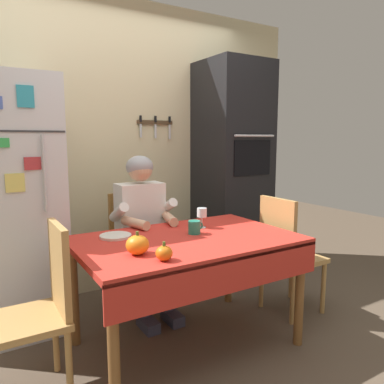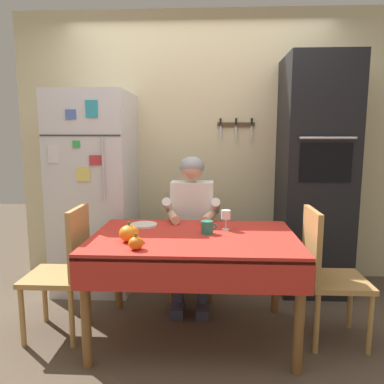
{
  "view_description": "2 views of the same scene",
  "coord_description": "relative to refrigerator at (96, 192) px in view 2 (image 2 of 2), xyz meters",
  "views": [
    {
      "loc": [
        -1.18,
        -1.91,
        1.37
      ],
      "look_at": [
        0.08,
        0.16,
        1.02
      ],
      "focal_mm": 34.61,
      "sensor_mm": 36.0,
      "label": 1
    },
    {
      "loc": [
        0.11,
        -2.34,
        1.42
      ],
      "look_at": [
        -0.02,
        0.27,
        1.01
      ],
      "focal_mm": 34.24,
      "sensor_mm": 36.0,
      "label": 2
    }
  ],
  "objects": [
    {
      "name": "ground_plane",
      "position": [
        0.95,
        -0.96,
        -0.9
      ],
      "size": [
        10.0,
        10.0,
        0.0
      ],
      "primitive_type": "plane",
      "color": "brown",
      "rests_on": "ground"
    },
    {
      "name": "back_wall_assembly",
      "position": [
        1.0,
        0.39,
        0.4
      ],
      "size": [
        3.7,
        0.13,
        2.6
      ],
      "color": "beige",
      "rests_on": "ground"
    },
    {
      "name": "refrigerator",
      "position": [
        0.0,
        0.0,
        0.0
      ],
      "size": [
        0.68,
        0.71,
        1.8
      ],
      "color": "silver",
      "rests_on": "ground"
    },
    {
      "name": "wall_oven",
      "position": [
        2.0,
        0.04,
        0.15
      ],
      "size": [
        0.6,
        0.64,
        2.1
      ],
      "color": "black",
      "rests_on": "ground"
    },
    {
      "name": "dining_table",
      "position": [
        0.95,
        -0.88,
        -0.24
      ],
      "size": [
        1.4,
        0.9,
        0.74
      ],
      "color": "brown",
      "rests_on": "ground"
    },
    {
      "name": "chair_behind_person",
      "position": [
        0.91,
        -0.09,
        -0.39
      ],
      "size": [
        0.4,
        0.4,
        0.93
      ],
      "color": "#9E6B33",
      "rests_on": "ground"
    },
    {
      "name": "seated_person",
      "position": [
        0.91,
        -0.28,
        -0.16
      ],
      "size": [
        0.47,
        0.55,
        1.25
      ],
      "color": "#38384C",
      "rests_on": "ground"
    },
    {
      "name": "chair_left_side",
      "position": [
        0.05,
        -0.88,
        -0.39
      ],
      "size": [
        0.4,
        0.4,
        0.93
      ],
      "color": "tan",
      "rests_on": "ground"
    },
    {
      "name": "chair_right_side",
      "position": [
        1.85,
        -0.86,
        -0.39
      ],
      "size": [
        0.4,
        0.4,
        0.93
      ],
      "color": "tan",
      "rests_on": "ground"
    },
    {
      "name": "coffee_mug",
      "position": [
        1.04,
        -0.81,
        -0.12
      ],
      "size": [
        0.11,
        0.08,
        0.09
      ],
      "color": "#237F66",
      "rests_on": "dining_table"
    },
    {
      "name": "wine_glass",
      "position": [
        1.17,
        -0.69,
        -0.06
      ],
      "size": [
        0.07,
        0.07,
        0.14
      ],
      "color": "white",
      "rests_on": "dining_table"
    },
    {
      "name": "pumpkin_large",
      "position": [
        0.54,
        -1.03,
        -0.11
      ],
      "size": [
        0.13,
        0.13,
        0.13
      ],
      "color": "orange",
      "rests_on": "dining_table"
    },
    {
      "name": "pumpkin_medium",
      "position": [
        0.62,
        -1.2,
        -0.12
      ],
      "size": [
        0.09,
        0.09,
        0.1
      ],
      "color": "orange",
      "rests_on": "dining_table"
    },
    {
      "name": "serving_tray",
      "position": [
        0.56,
        -0.62,
        -0.15
      ],
      "size": [
        0.21,
        0.21,
        0.02
      ],
      "primitive_type": "cylinder",
      "color": "silver",
      "rests_on": "dining_table"
    }
  ]
}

